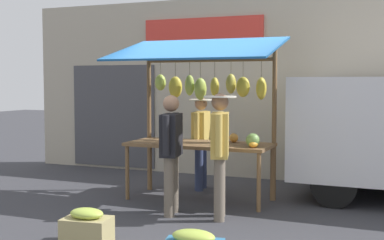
{
  "coord_description": "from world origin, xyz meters",
  "views": [
    {
      "loc": [
        -2.93,
        7.45,
        1.81
      ],
      "look_at": [
        0.0,
        0.3,
        1.25
      ],
      "focal_mm": 49.42,
      "sensor_mm": 36.0,
      "label": 1
    }
  ],
  "objects_px": {
    "shopper_in_striped_shirt": "(171,146)",
    "vendor_with_sunhat": "(201,136)",
    "market_stall": "(203,98)",
    "shopper_in_grey_tee": "(220,145)",
    "produce_crate_side": "(87,227)"
  },
  "relations": [
    {
      "from": "market_stall",
      "to": "shopper_in_striped_shirt",
      "type": "relative_size",
      "value": 1.53
    },
    {
      "from": "vendor_with_sunhat",
      "to": "shopper_in_grey_tee",
      "type": "height_order",
      "value": "shopper_in_grey_tee"
    },
    {
      "from": "shopper_in_grey_tee",
      "to": "shopper_in_striped_shirt",
      "type": "distance_m",
      "value": 0.69
    },
    {
      "from": "produce_crate_side",
      "to": "shopper_in_grey_tee",
      "type": "bearing_deg",
      "value": -122.64
    },
    {
      "from": "market_stall",
      "to": "shopper_in_grey_tee",
      "type": "distance_m",
      "value": 1.32
    },
    {
      "from": "shopper_in_striped_shirt",
      "to": "produce_crate_side",
      "type": "xyz_separation_m",
      "value": [
        0.33,
        1.55,
        -0.76
      ]
    },
    {
      "from": "shopper_in_grey_tee",
      "to": "produce_crate_side",
      "type": "relative_size",
      "value": 2.94
    },
    {
      "from": "vendor_with_sunhat",
      "to": "shopper_in_striped_shirt",
      "type": "height_order",
      "value": "shopper_in_striped_shirt"
    },
    {
      "from": "shopper_in_grey_tee",
      "to": "produce_crate_side",
      "type": "bearing_deg",
      "value": 130.57
    },
    {
      "from": "shopper_in_grey_tee",
      "to": "shopper_in_striped_shirt",
      "type": "xyz_separation_m",
      "value": [
        0.68,
        0.04,
        -0.04
      ]
    },
    {
      "from": "shopper_in_striped_shirt",
      "to": "vendor_with_sunhat",
      "type": "bearing_deg",
      "value": -3.71
    },
    {
      "from": "vendor_with_sunhat",
      "to": "produce_crate_side",
      "type": "bearing_deg",
      "value": -8.87
    },
    {
      "from": "market_stall",
      "to": "shopper_in_striped_shirt",
      "type": "height_order",
      "value": "market_stall"
    },
    {
      "from": "shopper_in_grey_tee",
      "to": "shopper_in_striped_shirt",
      "type": "height_order",
      "value": "shopper_in_grey_tee"
    },
    {
      "from": "market_stall",
      "to": "shopper_in_striped_shirt",
      "type": "xyz_separation_m",
      "value": [
        0.06,
        1.05,
        -0.62
      ]
    }
  ]
}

